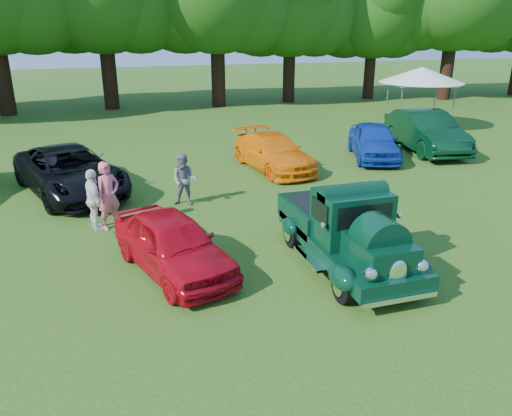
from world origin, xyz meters
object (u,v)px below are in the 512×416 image
object	(u,v)px
back_car_black	(70,171)
spectator_white	(94,200)
back_car_orange	(273,152)
spectator_pink	(109,196)
back_car_blue	(374,141)
back_car_green	(426,131)
canopy_tent	(422,75)
hero_pickup	(346,232)
spectator_grey	(184,180)
red_convertible	(173,244)

from	to	relation	value
back_car_black	spectator_white	distance (m)	3.51
back_car_orange	spectator_white	bearing A→B (deg)	-154.85
spectator_pink	back_car_blue	bearing A→B (deg)	-9.87
spectator_pink	spectator_white	bearing A→B (deg)	143.02
back_car_green	canopy_tent	bearing A→B (deg)	68.75
back_car_orange	back_car_blue	world-z (taller)	back_car_blue
back_car_blue	spectator_pink	xyz separation A→B (m)	(-10.68, -4.61, 0.21)
spectator_pink	canopy_tent	world-z (taller)	canopy_tent
back_car_green	spectator_white	xyz separation A→B (m)	(-13.90, -5.06, -0.02)
hero_pickup	spectator_pink	xyz separation A→B (m)	(-5.11, 3.85, 0.14)
hero_pickup	back_car_black	world-z (taller)	hero_pickup
back_car_black	spectator_grey	world-z (taller)	spectator_grey
back_car_orange	spectator_white	size ratio (longest dim) A/B	2.69
back_car_blue	spectator_grey	bearing A→B (deg)	-138.66
red_convertible	hero_pickup	bearing A→B (deg)	-29.68
hero_pickup	canopy_tent	distance (m)	17.21
hero_pickup	back_car_green	world-z (taller)	hero_pickup
back_car_orange	hero_pickup	bearing A→B (deg)	-105.27
red_convertible	spectator_pink	size ratio (longest dim) A/B	2.10
red_convertible	spectator_white	world-z (taller)	spectator_white
back_car_black	spectator_pink	world-z (taller)	spectator_pink
back_car_blue	canopy_tent	bearing A→B (deg)	61.14
red_convertible	spectator_grey	size ratio (longest dim) A/B	2.44
spectator_pink	spectator_grey	bearing A→B (deg)	-4.68
red_convertible	canopy_tent	bearing A→B (deg)	22.21
back_car_blue	hero_pickup	bearing A→B (deg)	-103.94
back_car_orange	back_car_green	distance (m)	7.37
spectator_white	back_car_orange	bearing A→B (deg)	-73.05
back_car_orange	red_convertible	bearing A→B (deg)	-131.66
red_convertible	back_car_black	size ratio (longest dim) A/B	0.72
back_car_orange	spectator_grey	xyz separation A→B (m)	(-3.93, -3.06, 0.14)
back_car_orange	canopy_tent	distance (m)	11.24
canopy_tent	spectator_pink	bearing A→B (deg)	-149.71
back_car_orange	canopy_tent	size ratio (longest dim) A/B	0.85
back_car_black	back_car_green	world-z (taller)	back_car_green
hero_pickup	back_car_green	xyz separation A→B (m)	(8.39, 8.93, 0.06)
red_convertible	canopy_tent	world-z (taller)	canopy_tent
back_car_black	canopy_tent	xyz separation A→B (m)	(17.10, 5.87, 2.03)
back_car_blue	spectator_white	bearing A→B (deg)	-138.07
canopy_tent	back_car_black	bearing A→B (deg)	-161.04
back_car_green	spectator_white	bearing A→B (deg)	-150.99
canopy_tent	back_car_green	bearing A→B (deg)	-120.27
back_car_green	spectator_pink	world-z (taller)	spectator_pink
red_convertible	back_car_black	world-z (taller)	back_car_black
back_car_orange	back_car_blue	distance (m)	4.52
spectator_grey	spectator_white	xyz separation A→B (m)	(-2.64, -1.20, 0.04)
spectator_white	canopy_tent	distance (m)	18.94
back_car_orange	back_car_blue	bearing A→B (deg)	-3.56
back_car_black	red_convertible	bearing A→B (deg)	-89.50
red_convertible	back_car_blue	distance (m)	12.14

